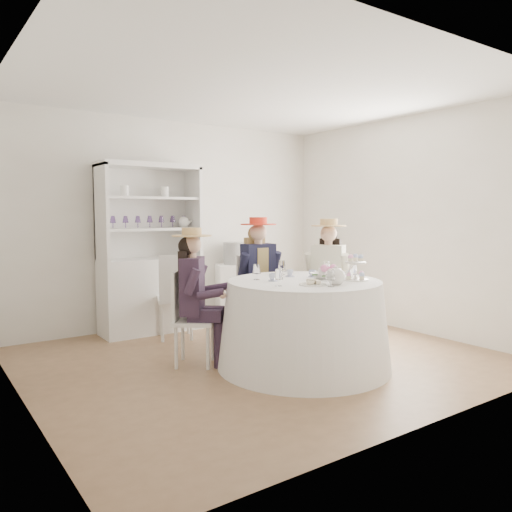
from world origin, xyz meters
TOP-DOWN VIEW (x-y plane):
  - ground at (0.00, 0.00)m, footprint 4.50×4.50m
  - ceiling at (0.00, 0.00)m, footprint 4.50×4.50m
  - wall_back at (0.00, 2.00)m, footprint 4.50×0.00m
  - wall_front at (0.00, -2.00)m, footprint 4.50×0.00m
  - wall_left at (-2.25, 0.00)m, footprint 0.00×4.50m
  - wall_right at (2.25, 0.00)m, footprint 0.00×4.50m
  - tea_table at (0.17, -0.47)m, footprint 1.67×1.67m
  - hutch at (-0.47, 1.74)m, footprint 1.25×0.50m
  - side_table at (0.79, 1.75)m, footprint 0.64×0.64m
  - hatbox at (0.79, 1.75)m, footprint 0.38×0.38m
  - guest_left at (-0.67, 0.19)m, footprint 0.58×0.56m
  - guest_mid at (0.38, 0.58)m, footprint 0.53×0.55m
  - guest_right at (1.04, 0.14)m, footprint 0.61×0.56m
  - spare_chair at (-0.39, 1.20)m, footprint 0.54×0.54m
  - teacup_a at (-0.11, -0.34)m, footprint 0.10×0.10m
  - teacup_b at (0.23, -0.18)m, footprint 0.08×0.08m
  - teacup_c at (0.40, -0.32)m, footprint 0.08×0.08m
  - flower_bowl at (0.39, -0.48)m, footprint 0.22×0.22m
  - flower_arrangement at (0.36, -0.57)m, footprint 0.19×0.19m
  - table_teapot at (0.21, -0.86)m, footprint 0.23×0.17m
  - sandwich_plate at (0.02, -0.76)m, footprint 0.25×0.25m
  - cupcake_stand at (0.58, -0.74)m, footprint 0.26×0.26m
  - stemware_set at (0.17, -0.47)m, footprint 0.94×0.99m

SIDE VIEW (x-z plane):
  - ground at x=0.00m, z-range 0.00..0.00m
  - side_table at x=0.79m, z-range 0.00..0.78m
  - tea_table at x=0.17m, z-range 0.00..0.85m
  - spare_chair at x=-0.39m, z-range 0.04..1.05m
  - hutch at x=-0.47m, z-range -0.30..1.80m
  - guest_left at x=-0.67m, z-range 0.09..1.44m
  - guest_right at x=1.04m, z-range 0.09..1.52m
  - guest_mid at x=0.38m, z-range 0.10..1.54m
  - sandwich_plate at x=0.02m, z-range 0.83..0.89m
  - flower_bowl at x=0.39m, z-range 0.85..0.90m
  - teacup_c at x=0.40m, z-range 0.85..0.91m
  - teacup_a at x=-0.11m, z-range 0.85..0.91m
  - teacup_b at x=0.23m, z-range 0.85..0.91m
  - table_teapot at x=0.21m, z-range 0.83..1.01m
  - stemware_set at x=0.17m, z-range 0.85..1.00m
  - hatbox at x=0.79m, z-range 0.78..1.08m
  - cupcake_stand at x=0.58m, z-range 0.82..1.06m
  - flower_arrangement at x=0.36m, z-range 0.90..0.97m
  - wall_back at x=0.00m, z-range -0.90..3.60m
  - wall_front at x=0.00m, z-range -0.90..3.60m
  - wall_left at x=-2.25m, z-range -0.90..3.60m
  - wall_right at x=2.25m, z-range -0.90..3.60m
  - ceiling at x=0.00m, z-range 2.70..2.70m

